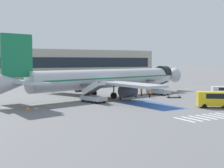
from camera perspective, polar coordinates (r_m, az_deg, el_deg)
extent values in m
plane|color=slate|center=(61.75, -0.49, -2.25)|extent=(600.00, 600.00, 0.00)
cube|color=gold|center=(61.39, -0.40, -2.29)|extent=(76.73, 18.33, 0.01)
cube|color=#2856A8|center=(49.99, 7.29, -3.82)|extent=(5.00, 11.78, 0.01)
cube|color=silver|center=(38.23, 13.07, -6.39)|extent=(0.44, 3.60, 0.01)
cube|color=silver|center=(39.05, 14.37, -6.19)|extent=(0.44, 3.60, 0.01)
cube|color=silver|center=(39.88, 15.62, -6.00)|extent=(0.44, 3.60, 0.01)
cube|color=silver|center=(40.73, 16.82, -5.81)|extent=(0.44, 3.60, 0.01)
cube|color=silver|center=(41.59, 17.96, -5.63)|extent=(0.44, 3.60, 0.01)
cube|color=silver|center=(42.48, 19.06, -5.45)|extent=(0.44, 3.60, 0.01)
cylinder|color=#B7BCC4|center=(61.09, -0.40, 1.03)|extent=(34.70, 11.53, 3.62)
cone|color=#B7BCC4|center=(75.53, 10.52, 1.57)|extent=(4.69, 4.37, 3.55)
cone|color=#B7BCC4|center=(49.80, -17.73, 0.09)|extent=(6.08, 4.63, 3.47)
cylinder|color=black|center=(73.35, 9.26, 1.86)|extent=(2.95, 4.06, 3.65)
cube|color=#197A4C|center=(61.08, -0.40, 1.20)|extent=(32.00, 10.96, 0.24)
cube|color=#B7BCC4|center=(65.29, -7.14, 0.72)|extent=(9.54, 15.67, 0.44)
cylinder|color=#38383D|center=(65.20, -5.48, -0.47)|extent=(3.34, 2.85, 2.24)
cube|color=#B7BCC4|center=(53.26, 2.87, -0.04)|extent=(5.72, 15.47, 0.44)
cylinder|color=#38383D|center=(55.27, 2.93, -1.31)|extent=(3.34, 2.85, 2.24)
cube|color=#197A4C|center=(50.04, -16.99, 4.98)|extent=(5.01, 1.52, 6.67)
cube|color=#B7BCC4|center=(53.47, -17.98, 0.55)|extent=(4.50, 6.38, 0.24)
cube|color=#B7BCC4|center=(47.33, -14.47, 0.17)|extent=(4.50, 6.38, 0.24)
cylinder|color=#38383D|center=(69.99, 6.98, -0.03)|extent=(0.20, 0.20, 2.77)
cylinder|color=black|center=(70.11, 6.97, -1.16)|extent=(0.88, 0.47, 0.84)
cylinder|color=#38383D|center=(62.31, -3.34, -0.55)|extent=(0.24, 0.24, 2.46)
cylinder|color=black|center=(62.43, -3.33, -1.68)|extent=(1.21, 0.84, 1.10)
cylinder|color=#38383D|center=(57.96, 0.33, -0.91)|extent=(0.24, 0.24, 2.46)
cylinder|color=black|center=(58.08, 0.33, -2.12)|extent=(1.21, 0.84, 1.10)
cube|color=#ADB2BA|center=(65.29, 8.45, -1.33)|extent=(3.25, 5.18, 0.70)
cylinder|color=black|center=(65.67, 6.79, -1.59)|extent=(0.38, 0.73, 0.70)
cylinder|color=black|center=(67.10, 7.82, -1.47)|extent=(0.38, 0.73, 0.70)
cylinder|color=black|center=(63.56, 9.10, -1.80)|extent=(0.38, 0.73, 0.70)
cylinder|color=black|center=(65.03, 10.11, -1.68)|extent=(0.38, 0.73, 0.70)
cube|color=#4C4C51|center=(65.18, 8.46, -0.22)|extent=(2.35, 4.36, 1.97)
cube|color=#4C4C51|center=(66.56, 6.94, 0.67)|extent=(1.86, 1.45, 0.12)
cube|color=silver|center=(64.54, 8.04, 0.16)|extent=(1.09, 4.36, 2.69)
cube|color=silver|center=(65.74, 8.88, 0.23)|extent=(1.09, 4.36, 2.69)
cube|color=#ADB2BA|center=(52.90, -3.43, -2.59)|extent=(3.25, 5.18, 0.70)
cylinder|color=black|center=(53.68, -5.34, -2.88)|extent=(0.38, 0.73, 0.70)
cylinder|color=black|center=(54.83, -3.79, -2.72)|extent=(0.38, 0.73, 0.70)
cylinder|color=black|center=(51.07, -3.04, -3.23)|extent=(0.38, 0.73, 0.70)
cylinder|color=black|center=(52.28, -1.46, -3.05)|extent=(0.38, 0.73, 0.70)
cube|color=#4C4C51|center=(52.77, -3.44, -1.21)|extent=(2.35, 4.36, 2.00)
cube|color=#4C4C51|center=(54.46, -4.96, -0.07)|extent=(1.86, 1.45, 0.12)
cube|color=silver|center=(52.24, -4.09, -0.75)|extent=(1.09, 4.37, 2.72)
cube|color=silver|center=(53.22, -2.80, -0.65)|extent=(1.09, 4.37, 2.72)
cube|color=#38383D|center=(77.09, -12.78, -0.48)|extent=(3.40, 9.91, 0.60)
cube|color=silver|center=(81.46, -14.05, 0.10)|extent=(2.57, 2.37, 1.60)
cube|color=black|center=(82.45, -14.32, 0.37)|extent=(1.99, 0.23, 0.70)
cylinder|color=#B7BCC4|center=(76.59, -12.68, 0.52)|extent=(2.77, 6.87, 2.15)
cylinder|color=gold|center=(76.59, -12.68, 0.52)|extent=(2.21, 0.55, 2.19)
cylinder|color=black|center=(80.70, -14.72, -0.52)|extent=(0.37, 0.98, 0.96)
cylinder|color=black|center=(81.55, -13.15, -0.44)|extent=(0.37, 0.98, 0.96)
cylinder|color=black|center=(76.17, -13.45, -0.77)|extent=(0.37, 0.98, 0.96)
cylinder|color=black|center=(77.07, -11.81, -0.69)|extent=(0.37, 0.98, 0.96)
cylinder|color=black|center=(73.68, -12.68, -0.93)|extent=(0.37, 0.98, 0.96)
cylinder|color=black|center=(74.60, -10.99, -0.84)|extent=(0.37, 0.98, 0.96)
cube|color=yellow|center=(49.11, 18.13, -2.56)|extent=(4.98, 4.24, 2.07)
cube|color=black|center=(49.06, 18.14, -2.03)|extent=(3.22, 3.01, 0.74)
cylinder|color=black|center=(50.37, 19.56, -3.61)|extent=(0.64, 0.53, 0.64)
cylinder|color=black|center=(49.73, 16.20, -3.63)|extent=(0.64, 0.53, 0.64)
cylinder|color=black|center=(48.14, 16.57, -3.89)|extent=(0.64, 0.53, 0.64)
cube|color=silver|center=(66.62, 19.79, -1.09)|extent=(5.04, 4.28, 1.53)
cube|color=black|center=(66.59, 19.79, -0.80)|extent=(3.28, 3.12, 0.55)
cylinder|color=black|center=(65.43, 18.75, -1.83)|extent=(0.64, 0.52, 0.64)
cylinder|color=black|center=(67.19, 18.36, -1.67)|extent=(0.64, 0.52, 0.64)
cube|color=gray|center=(60.48, 11.18, -2.22)|extent=(3.00, 2.58, 0.12)
cylinder|color=black|center=(59.67, 10.32, -2.36)|extent=(0.40, 0.28, 0.40)
cylinder|color=black|center=(60.92, 10.10, -2.22)|extent=(0.40, 0.28, 0.40)
cylinder|color=black|center=(60.09, 12.27, -2.34)|extent=(0.40, 0.28, 0.40)
cylinder|color=black|center=(61.32, 12.01, -2.20)|extent=(0.40, 0.28, 0.40)
cylinder|color=gray|center=(59.55, 10.19, -1.98)|extent=(0.05, 0.05, 0.55)
cylinder|color=gray|center=(60.90, 9.95, -1.84)|extent=(0.05, 0.05, 0.55)
cylinder|color=gray|center=(60.03, 12.43, -1.97)|extent=(0.05, 0.05, 0.55)
cylinder|color=gray|center=(61.37, 12.15, -1.83)|extent=(0.05, 0.05, 0.55)
cylinder|color=black|center=(55.88, 1.63, -2.48)|extent=(0.14, 0.14, 0.89)
cylinder|color=black|center=(55.90, 1.45, -2.48)|extent=(0.14, 0.14, 0.89)
cube|color=yellow|center=(55.80, 1.54, -1.67)|extent=(0.47, 0.42, 0.70)
cube|color=silver|center=(55.80, 1.54, -1.67)|extent=(0.48, 0.44, 0.06)
sphere|color=brown|center=(55.76, 1.54, -1.18)|extent=(0.24, 0.24, 0.24)
cylinder|color=#2D2D33|center=(62.76, 5.34, -1.77)|extent=(0.14, 0.14, 0.86)
cylinder|color=#2D2D33|center=(62.68, 5.47, -1.78)|extent=(0.14, 0.14, 0.86)
cube|color=orange|center=(62.64, 5.41, -1.07)|extent=(0.37, 0.47, 0.68)
cube|color=silver|center=(62.64, 5.41, -1.07)|extent=(0.38, 0.49, 0.06)
sphere|color=tan|center=(62.60, 5.41, -0.66)|extent=(0.23, 0.23, 0.23)
cylinder|color=black|center=(59.76, 6.95, -2.12)|extent=(0.14, 0.14, 0.79)
cylinder|color=black|center=(59.62, 6.85, -2.13)|extent=(0.14, 0.14, 0.79)
cube|color=orange|center=(59.62, 6.91, -1.45)|extent=(0.47, 0.33, 0.63)
cube|color=silver|center=(59.62, 6.91, -1.45)|extent=(0.48, 0.35, 0.06)
sphere|color=tan|center=(59.58, 6.91, -1.05)|extent=(0.21, 0.21, 0.21)
cylinder|color=black|center=(59.74, 4.50, -2.05)|extent=(0.14, 0.14, 0.91)
cylinder|color=black|center=(59.72, 4.34, -2.05)|extent=(0.14, 0.14, 0.91)
cube|color=yellow|center=(59.65, 4.42, -1.27)|extent=(0.47, 0.38, 0.72)
cube|color=silver|center=(59.65, 4.42, -1.27)|extent=(0.49, 0.40, 0.06)
sphere|color=beige|center=(59.60, 4.43, -0.81)|extent=(0.25, 0.25, 0.25)
cone|color=orange|center=(45.46, -15.12, -4.36)|extent=(0.55, 0.55, 0.61)
cylinder|color=white|center=(45.45, -15.12, -4.32)|extent=(0.30, 0.30, 0.07)
cube|color=#B2AD9E|center=(125.52, -15.99, 3.53)|extent=(114.76, 12.00, 11.57)
cube|color=#19232D|center=(119.64, -15.31, 3.80)|extent=(110.17, 0.10, 4.05)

